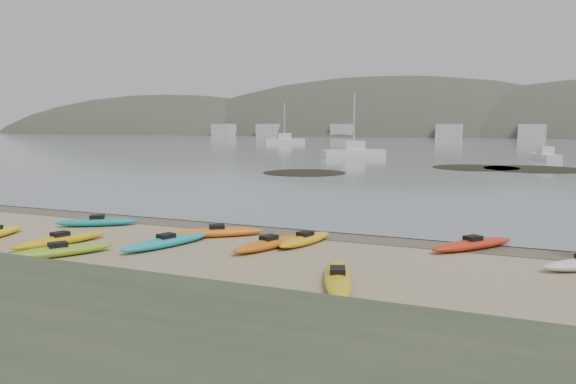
% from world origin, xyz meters
% --- Properties ---
extents(ground, '(600.00, 600.00, 0.00)m').
position_xyz_m(ground, '(0.00, 0.00, 0.00)').
color(ground, tan).
rests_on(ground, ground).
extents(wet_sand, '(60.00, 60.00, 0.00)m').
position_xyz_m(wet_sand, '(0.00, -0.30, 0.00)').
color(wet_sand, brown).
rests_on(wet_sand, ground).
extents(water, '(1200.00, 1200.00, 0.00)m').
position_xyz_m(water, '(0.00, 300.00, 0.01)').
color(water, slate).
rests_on(water, ground).
extents(kayaks, '(24.18, 9.77, 0.34)m').
position_xyz_m(kayaks, '(0.56, -3.73, 0.17)').
color(kayaks, orange).
rests_on(kayaks, ground).
extents(kelp_mats, '(25.88, 19.91, 0.04)m').
position_xyz_m(kelp_mats, '(2.88, 32.44, 0.03)').
color(kelp_mats, black).
rests_on(kelp_mats, water).
extents(moored_boats, '(100.06, 67.81, 1.15)m').
position_xyz_m(moored_boats, '(6.39, 76.99, 0.54)').
color(moored_boats, silver).
rests_on(moored_boats, ground).
extents(far_town, '(199.00, 5.00, 4.00)m').
position_xyz_m(far_town, '(6.00, 145.00, 2.00)').
color(far_town, beige).
rests_on(far_town, ground).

